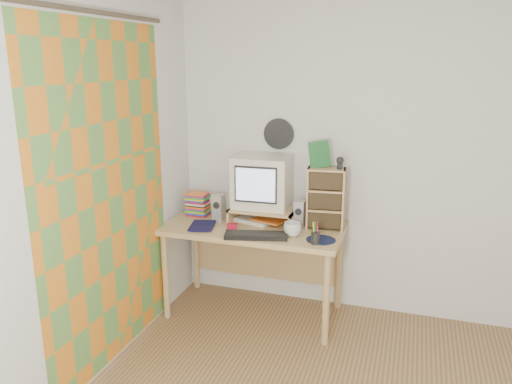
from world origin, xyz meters
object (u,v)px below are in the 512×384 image
Objects in this scene: crt_monitor at (262,181)px; dvd_stack at (197,201)px; keyboard at (256,235)px; mug at (292,229)px; diary at (191,224)px; desk at (256,239)px; cd_rack at (326,199)px.

crt_monitor is 0.59m from dvd_stack.
keyboard is at bearing -81.28° from crt_monitor.
keyboard is at bearing -155.49° from mug.
crt_monitor is 1.73× the size of dvd_stack.
crt_monitor is 1.92× the size of diary.
dvd_stack reaches higher than desk.
crt_monitor is 0.53m from cd_rack.
dvd_stack is (-0.53, 0.06, 0.26)m from desk.
desk is at bearing -4.38° from dvd_stack.
crt_monitor is 0.94× the size of keyboard.
desk is 2.96× the size of cd_rack.
desk is 10.65× the size of mug.
crt_monitor is (0.02, 0.09, 0.46)m from desk.
desk is 0.54m from diary.
mug is (0.35, -0.20, 0.19)m from desk.
dvd_stack is at bearing 91.11° from diary.
keyboard reaches higher than desk.
desk is 5.64× the size of dvd_stack.
keyboard is at bearing -72.20° from desk.
dvd_stack reaches higher than keyboard.
diary reaches higher than keyboard.
mug is at bearing -14.62° from dvd_stack.
desk is 6.24× the size of diary.
mug reaches higher than diary.
crt_monitor reaches higher than keyboard.
keyboard is 2.05× the size of diary.
desk is 0.47m from crt_monitor.
diary is at bearing -177.24° from mug.
diary is at bearing -169.80° from cd_rack.
keyboard is 1.85× the size of dvd_stack.
crt_monitor reaches higher than mug.
diary is at bearing -148.27° from crt_monitor.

